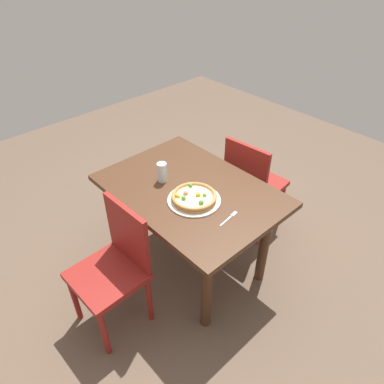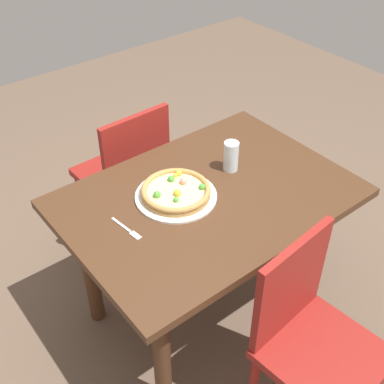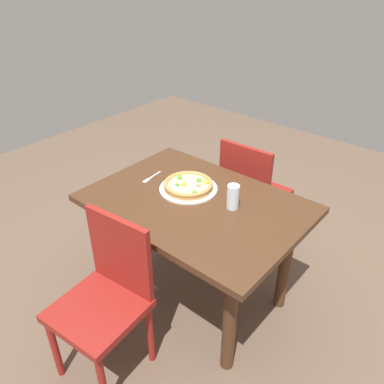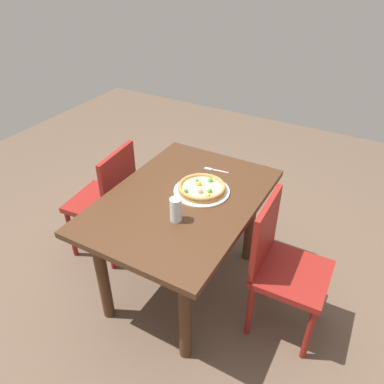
# 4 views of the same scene
# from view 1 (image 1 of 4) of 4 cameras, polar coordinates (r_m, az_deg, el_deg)

# --- Properties ---
(ground_plane) EXTENTS (6.00, 6.00, 0.00)m
(ground_plane) POSITION_cam_1_polar(r_m,az_deg,el_deg) (2.86, -0.27, -11.12)
(ground_plane) COLOR brown
(dining_table) EXTENTS (1.19, 0.85, 0.72)m
(dining_table) POSITION_cam_1_polar(r_m,az_deg,el_deg) (2.44, -0.31, -1.57)
(dining_table) COLOR #472B19
(dining_table) RESTS_ON ground
(chair_near) EXTENTS (0.41, 0.41, 0.87)m
(chair_near) POSITION_cam_1_polar(r_m,az_deg,el_deg) (2.26, -12.16, -11.32)
(chair_near) COLOR maroon
(chair_near) RESTS_ON ground
(chair_far) EXTENTS (0.44, 0.44, 0.87)m
(chair_far) POSITION_cam_1_polar(r_m,az_deg,el_deg) (2.89, 9.54, 1.43)
(chair_far) COLOR maroon
(chair_far) RESTS_ON ground
(plate) EXTENTS (0.34, 0.34, 0.01)m
(plate) POSITION_cam_1_polar(r_m,az_deg,el_deg) (2.27, 0.33, -1.31)
(plate) COLOR silver
(plate) RESTS_ON dining_table
(pizza) EXTENTS (0.29, 0.29, 0.05)m
(pizza) POSITION_cam_1_polar(r_m,az_deg,el_deg) (2.25, 0.31, -0.79)
(pizza) COLOR #B78447
(pizza) RESTS_ON plate
(fork) EXTENTS (0.04, 0.17, 0.00)m
(fork) POSITION_cam_1_polar(r_m,az_deg,el_deg) (2.15, 6.08, -4.05)
(fork) COLOR silver
(fork) RESTS_ON dining_table
(drinking_glass) EXTENTS (0.07, 0.07, 0.14)m
(drinking_glass) POSITION_cam_1_polar(r_m,az_deg,el_deg) (2.41, -4.79, 3.16)
(drinking_glass) COLOR silver
(drinking_glass) RESTS_ON dining_table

